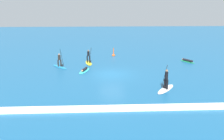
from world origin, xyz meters
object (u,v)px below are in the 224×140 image
surfer_on_blue_board (60,64)px  surfer_on_white_board (166,85)px  surfer_on_teal_board (84,70)px  surfer_on_yellow_board (89,60)px  surfer_on_green_board (187,61)px  marker_buoy (113,55)px

surfer_on_blue_board → surfer_on_white_board: size_ratio=0.87×
surfer_on_teal_board → surfer_on_blue_board: bearing=-106.9°
surfer_on_blue_board → surfer_on_teal_board: (3.18, -2.11, -0.34)m
surfer_on_teal_board → surfer_on_yellow_board: surfer_on_yellow_board is taller
surfer_on_green_board → surfer_on_white_board: surfer_on_white_board is taller
marker_buoy → surfer_on_teal_board: bearing=-114.6°
surfer_on_blue_board → marker_buoy: size_ratio=1.97×
surfer_on_teal_board → marker_buoy: bearing=172.0°
surfer_on_teal_board → surfer_on_white_board: surfer_on_white_board is taller
surfer_on_teal_board → surfer_on_white_board: 10.42m
surfer_on_blue_board → marker_buoy: 9.55m
surfer_on_yellow_board → surfer_on_white_board: 13.26m
surfer_on_teal_board → surfer_on_white_board: (7.88, -6.81, 0.29)m
surfer_on_blue_board → surfer_on_green_board: surfer_on_blue_board is taller
surfer_on_blue_board → surfer_on_teal_board: 3.84m
surfer_on_green_board → marker_buoy: bearing=36.4°
surfer_on_green_board → surfer_on_teal_board: (-13.73, -4.12, -0.03)m
surfer_on_blue_board → surfer_on_teal_board: size_ratio=0.89×
surfer_on_teal_board → surfer_on_yellow_board: 4.12m
surfer_on_white_board → marker_buoy: size_ratio=2.26×
surfer_on_teal_board → surfer_on_yellow_board: size_ratio=0.97×
surfer_on_teal_board → marker_buoy: (3.90, 8.51, 0.06)m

